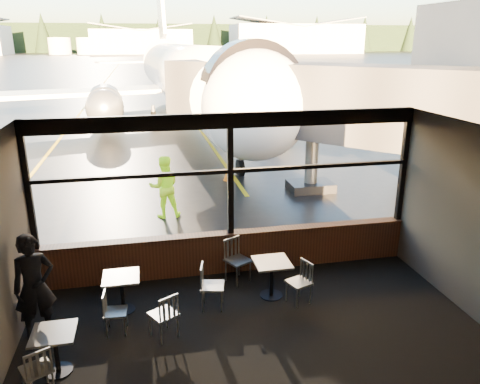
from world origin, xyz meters
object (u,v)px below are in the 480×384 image
object	(u,v)px
chair_near_w	(212,286)
cone_nose	(228,173)
cafe_table_near	(272,279)
chair_mid_w	(116,312)
cafe_table_mid	(122,294)
chair_near_e	(299,283)
jet_bridge	(306,120)
cone_wing	(104,125)
airliner	(189,34)
chair_mid_s	(163,315)
passenger	(34,287)
chair_left_s	(36,370)
ground_crew	(164,187)
chair_near_n	(238,261)
cafe_table_left	(56,352)

from	to	relation	value
chair_near_w	cone_nose	bearing A→B (deg)	179.95
cafe_table_near	chair_mid_w	world-z (taller)	chair_mid_w
cafe_table_mid	chair_near_e	xyz separation A→B (m)	(3.33, -0.39, 0.06)
jet_bridge	cone_wing	distance (m)	15.48
jet_bridge	chair_near_w	size ratio (longest dim) A/B	12.01
jet_bridge	chair_near_w	world-z (taller)	jet_bridge
chair_near_e	chair_near_w	distance (m)	1.67
jet_bridge	chair_mid_w	distance (m)	9.67
airliner	chair_mid_s	size ratio (longest dim) A/B	39.51
chair_mid_s	passenger	bearing A→B (deg)	137.09
cone_nose	chair_left_s	bearing A→B (deg)	-114.61
chair_near_e	ground_crew	distance (m)	5.77
ground_crew	cone_nose	size ratio (longest dim) A/B	3.45
chair_mid_w	chair_left_s	world-z (taller)	chair_left_s
jet_bridge	chair_near_n	xyz separation A→B (m)	(-3.54, -5.99, -1.89)
airliner	jet_bridge	distance (m)	14.03
airliner	jet_bridge	bearing A→B (deg)	-82.99
cafe_table_mid	chair_near_n	xyz separation A→B (m)	(2.35, 0.67, 0.11)
jet_bridge	cafe_table_left	world-z (taller)	jet_bridge
chair_near_w	chair_left_s	xyz separation A→B (m)	(-2.80, -1.77, -0.03)
chair_mid_s	chair_near_e	bearing A→B (deg)	-16.85
airliner	ground_crew	distance (m)	16.07
airliner	passenger	bearing A→B (deg)	-106.33
chair_near_e	ground_crew	world-z (taller)	ground_crew
chair_left_s	ground_crew	distance (m)	7.26
chair_near_w	cone_nose	size ratio (longest dim) A/B	1.73
airliner	chair_mid_w	xyz separation A→B (m)	(-3.57, -20.86, -4.83)
chair_near_w	ground_crew	xyz separation A→B (m)	(-0.60, 5.13, 0.45)
cafe_table_mid	chair_near_w	distance (m)	1.69
cone_wing	chair_mid_w	bearing A→B (deg)	-85.69
cafe_table_near	chair_mid_w	distance (m)	3.03
jet_bridge	chair_mid_s	distance (m)	9.43
cafe_table_near	chair_near_n	bearing A→B (deg)	125.97
chair_near_e	airliner	bearing A→B (deg)	-20.58
cone_wing	chair_mid_s	bearing A→B (deg)	-83.58
chair_mid_w	passenger	bearing A→B (deg)	-95.08
cafe_table_mid	passenger	distance (m)	1.57
chair_near_e	ground_crew	size ratio (longest dim) A/B	0.47
chair_mid_s	cone_nose	distance (m)	9.56
cafe_table_mid	cone_wing	world-z (taller)	cafe_table_mid
cafe_table_left	cone_nose	bearing A→B (deg)	65.31
cafe_table_mid	cone_nose	size ratio (longest dim) A/B	1.40
cafe_table_mid	ground_crew	bearing A→B (deg)	77.68
jet_bridge	cone_nose	world-z (taller)	jet_bridge
airliner	chair_near_w	size ratio (longest dim) A/B	38.02
cafe_table_mid	cone_nose	distance (m)	8.88
cafe_table_mid	cone_wing	distance (m)	20.08
chair_mid_w	cone_nose	bearing A→B (deg)	161.27
chair_near_n	chair_left_s	distance (m)	4.39
chair_near_w	passenger	xyz separation A→B (m)	(-3.05, -0.25, 0.48)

